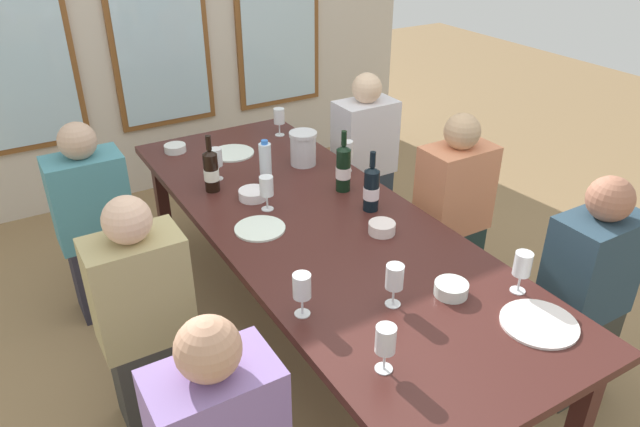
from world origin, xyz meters
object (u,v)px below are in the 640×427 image
(tasting_bowl_2, at_px, (253,194))
(metal_pitcher, at_px, (303,148))
(wine_glass_5, at_px, (302,287))
(water_bottle, at_px, (265,163))
(wine_glass_3, at_px, (347,151))
(white_plate_2, at_px, (232,153))
(wine_glass_7, at_px, (386,340))
(seated_person_5, at_px, (364,160))
(white_plate_0, at_px, (539,323))
(seated_person_4, at_px, (95,226))
(tasting_bowl_0, at_px, (382,228))
(wine_glass_6, at_px, (395,279))
(wine_glass_1, at_px, (266,188))
(wine_bottle_0, at_px, (211,170))
(wine_glass_0, at_px, (279,117))
(wine_glass_2, at_px, (523,265))
(tasting_bowl_3, at_px, (175,148))
(seated_person_0, at_px, (145,322))
(dining_table, at_px, (318,232))
(wine_bottle_1, at_px, (343,168))
(wine_glass_4, at_px, (216,158))
(wine_bottle_2, at_px, (371,188))
(seated_person_1, at_px, (452,215))
(seated_person_3, at_px, (584,297))
(white_plate_1, at_px, (260,228))
(tasting_bowl_1, at_px, (451,289))

(tasting_bowl_2, bearing_deg, metal_pitcher, 29.33)
(wine_glass_5, bearing_deg, metal_pitcher, 60.50)
(water_bottle, height_order, wine_glass_3, water_bottle)
(white_plate_2, distance_m, wine_glass_5, 1.55)
(wine_glass_7, height_order, seated_person_5, seated_person_5)
(white_plate_0, bearing_deg, seated_person_4, 121.07)
(tasting_bowl_0, height_order, wine_glass_6, wine_glass_6)
(white_plate_0, height_order, wine_glass_1, wine_glass_1)
(tasting_bowl_0, bearing_deg, wine_glass_7, -125.48)
(wine_bottle_0, bearing_deg, wine_glass_0, 37.96)
(metal_pitcher, relative_size, wine_glass_5, 1.09)
(wine_glass_5, xyz_separation_m, wine_glass_6, (0.32, -0.12, -0.00))
(white_plate_2, relative_size, wine_glass_6, 1.46)
(tasting_bowl_2, bearing_deg, tasting_bowl_0, -59.36)
(seated_person_5, bearing_deg, white_plate_2, 174.79)
(tasting_bowl_2, bearing_deg, wine_bottle_0, 126.59)
(wine_glass_0, relative_size, wine_glass_3, 1.00)
(wine_bottle_0, distance_m, wine_glass_2, 1.58)
(tasting_bowl_2, bearing_deg, tasting_bowl_3, 100.19)
(seated_person_0, bearing_deg, dining_table, 2.64)
(tasting_bowl_2, bearing_deg, wine_glass_5, -104.30)
(water_bottle, bearing_deg, wine_glass_1, -115.19)
(tasting_bowl_2, bearing_deg, wine_bottle_1, -18.85)
(wine_glass_3, xyz_separation_m, seated_person_4, (-1.28, 0.48, -0.33))
(wine_glass_1, bearing_deg, seated_person_4, 137.34)
(white_plate_0, bearing_deg, wine_glass_2, 64.51)
(wine_glass_4, relative_size, wine_glass_6, 1.00)
(wine_glass_0, bearing_deg, seated_person_0, -137.74)
(wine_bottle_2, distance_m, seated_person_1, 0.67)
(water_bottle, height_order, seated_person_5, seated_person_5)
(dining_table, bearing_deg, tasting_bowl_0, -51.14)
(tasting_bowl_3, height_order, seated_person_3, seated_person_3)
(tasting_bowl_2, relative_size, tasting_bowl_3, 1.14)
(wine_glass_4, relative_size, seated_person_3, 0.16)
(tasting_bowl_2, height_order, tasting_bowl_3, tasting_bowl_2)
(wine_glass_0, distance_m, wine_glass_7, 2.11)
(wine_glass_1, height_order, seated_person_1, seated_person_1)
(wine_glass_0, distance_m, seated_person_1, 1.22)
(white_plate_1, distance_m, water_bottle, 0.50)
(metal_pitcher, distance_m, wine_glass_2, 1.48)
(tasting_bowl_1, bearing_deg, wine_glass_5, 161.15)
(seated_person_1, bearing_deg, wine_glass_0, 115.84)
(dining_table, bearing_deg, white_plate_2, 91.70)
(dining_table, relative_size, tasting_bowl_2, 18.56)
(water_bottle, relative_size, wine_glass_6, 1.38)
(tasting_bowl_2, distance_m, wine_glass_4, 0.33)
(wine_glass_2, xyz_separation_m, seated_person_4, (-1.25, 1.75, -0.34))
(seated_person_4, bearing_deg, tasting_bowl_1, -58.19)
(water_bottle, xyz_separation_m, wine_glass_2, (0.42, -1.36, 0.01))
(seated_person_4, bearing_deg, wine_glass_6, -63.48)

